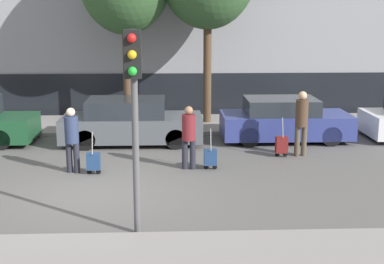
{
  "coord_description": "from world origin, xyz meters",
  "views": [
    {
      "loc": [
        1.64,
        -11.32,
        3.91
      ],
      "look_at": [
        2.19,
        1.8,
        0.95
      ],
      "focal_mm": 50.0,
      "sensor_mm": 36.0,
      "label": 1
    }
  ],
  "objects_px": {
    "parked_car_2": "(284,121)",
    "pedestrian_left": "(72,136)",
    "trolley_left": "(93,161)",
    "trolley_center": "(210,157)",
    "traffic_light": "(134,92)",
    "trolley_right": "(282,145)",
    "parked_car_1": "(131,122)",
    "pedestrian_right": "(302,119)",
    "pedestrian_center": "(189,134)"
  },
  "relations": [
    {
      "from": "parked_car_2",
      "to": "pedestrian_left",
      "type": "bearing_deg",
      "value": -151.97
    },
    {
      "from": "trolley_left",
      "to": "trolley_center",
      "type": "relative_size",
      "value": 1.01
    },
    {
      "from": "trolley_left",
      "to": "traffic_light",
      "type": "bearing_deg",
      "value": -71.11
    },
    {
      "from": "pedestrian_left",
      "to": "trolley_left",
      "type": "xyz_separation_m",
      "value": [
        0.53,
        -0.16,
        -0.6
      ]
    },
    {
      "from": "trolley_right",
      "to": "traffic_light",
      "type": "height_order",
      "value": "traffic_light"
    },
    {
      "from": "trolley_right",
      "to": "parked_car_1",
      "type": "bearing_deg",
      "value": 157.66
    },
    {
      "from": "trolley_center",
      "to": "traffic_light",
      "type": "relative_size",
      "value": 0.29
    },
    {
      "from": "parked_car_1",
      "to": "trolley_left",
      "type": "height_order",
      "value": "parked_car_1"
    },
    {
      "from": "trolley_center",
      "to": "pedestrian_right",
      "type": "xyz_separation_m",
      "value": [
        2.59,
        1.2,
        0.72
      ]
    },
    {
      "from": "parked_car_1",
      "to": "parked_car_2",
      "type": "bearing_deg",
      "value": 2.16
    },
    {
      "from": "parked_car_1",
      "to": "pedestrian_center",
      "type": "relative_size",
      "value": 2.6
    },
    {
      "from": "pedestrian_right",
      "to": "trolley_left",
      "type": "bearing_deg",
      "value": -173.15
    },
    {
      "from": "parked_car_2",
      "to": "traffic_light",
      "type": "height_order",
      "value": "traffic_light"
    },
    {
      "from": "pedestrian_center",
      "to": "trolley_center",
      "type": "distance_m",
      "value": 0.81
    },
    {
      "from": "trolley_right",
      "to": "traffic_light",
      "type": "bearing_deg",
      "value": -125.33
    },
    {
      "from": "trolley_left",
      "to": "trolley_right",
      "type": "distance_m",
      "value": 5.14
    },
    {
      "from": "trolley_left",
      "to": "trolley_right",
      "type": "height_order",
      "value": "trolley_right"
    },
    {
      "from": "pedestrian_right",
      "to": "traffic_light",
      "type": "distance_m",
      "value": 6.9
    },
    {
      "from": "parked_car_1",
      "to": "pedestrian_center",
      "type": "distance_m",
      "value": 3.26
    },
    {
      "from": "pedestrian_center",
      "to": "trolley_center",
      "type": "relative_size",
      "value": 1.53
    },
    {
      "from": "parked_car_1",
      "to": "pedestrian_right",
      "type": "distance_m",
      "value": 5.09
    },
    {
      "from": "parked_car_1",
      "to": "parked_car_2",
      "type": "distance_m",
      "value": 4.72
    },
    {
      "from": "trolley_right",
      "to": "traffic_light",
      "type": "distance_m",
      "value": 6.72
    },
    {
      "from": "traffic_light",
      "to": "pedestrian_right",
      "type": "bearing_deg",
      "value": 51.27
    },
    {
      "from": "pedestrian_left",
      "to": "traffic_light",
      "type": "bearing_deg",
      "value": 131.89
    },
    {
      "from": "pedestrian_right",
      "to": "traffic_light",
      "type": "xyz_separation_m",
      "value": [
        -4.21,
        -5.25,
        1.56
      ]
    },
    {
      "from": "parked_car_2",
      "to": "pedestrian_left",
      "type": "relative_size",
      "value": 2.41
    },
    {
      "from": "pedestrian_left",
      "to": "pedestrian_right",
      "type": "xyz_separation_m",
      "value": [
        6.02,
        1.32,
        0.11
      ]
    },
    {
      "from": "trolley_right",
      "to": "trolley_left",
      "type": "bearing_deg",
      "value": -164.15
    },
    {
      "from": "parked_car_2",
      "to": "pedestrian_center",
      "type": "height_order",
      "value": "pedestrian_center"
    },
    {
      "from": "trolley_center",
      "to": "parked_car_1",
      "type": "bearing_deg",
      "value": 127.55
    },
    {
      "from": "parked_car_1",
      "to": "pedestrian_center",
      "type": "xyz_separation_m",
      "value": [
        1.66,
        -2.8,
        0.27
      ]
    },
    {
      "from": "trolley_left",
      "to": "traffic_light",
      "type": "distance_m",
      "value": 4.58
    },
    {
      "from": "trolley_center",
      "to": "traffic_light",
      "type": "xyz_separation_m",
      "value": [
        -1.62,
        -4.05,
        2.28
      ]
    },
    {
      "from": "parked_car_2",
      "to": "trolley_right",
      "type": "xyz_separation_m",
      "value": [
        -0.47,
        -1.92,
        -0.29
      ]
    },
    {
      "from": "parked_car_2",
      "to": "traffic_light",
      "type": "relative_size",
      "value": 1.08
    },
    {
      "from": "trolley_left",
      "to": "pedestrian_right",
      "type": "bearing_deg",
      "value": 15.12
    },
    {
      "from": "pedestrian_left",
      "to": "traffic_light",
      "type": "xyz_separation_m",
      "value": [
        1.81,
        -3.92,
        1.67
      ]
    },
    {
      "from": "pedestrian_center",
      "to": "trolley_left",
      "type": "bearing_deg",
      "value": 15.3
    },
    {
      "from": "parked_car_2",
      "to": "trolley_right",
      "type": "bearing_deg",
      "value": -103.8
    },
    {
      "from": "parked_car_1",
      "to": "pedestrian_right",
      "type": "xyz_separation_m",
      "value": [
        4.79,
        -1.67,
        0.39
      ]
    },
    {
      "from": "pedestrian_left",
      "to": "traffic_light",
      "type": "relative_size",
      "value": 0.45
    },
    {
      "from": "parked_car_1",
      "to": "trolley_right",
      "type": "height_order",
      "value": "parked_car_1"
    },
    {
      "from": "trolley_left",
      "to": "pedestrian_right",
      "type": "xyz_separation_m",
      "value": [
        5.49,
        1.48,
        0.71
      ]
    },
    {
      "from": "trolley_left",
      "to": "pedestrian_left",
      "type": "bearing_deg",
      "value": 162.84
    },
    {
      "from": "parked_car_1",
      "to": "parked_car_2",
      "type": "xyz_separation_m",
      "value": [
        4.72,
        0.18,
        -0.02
      ]
    },
    {
      "from": "pedestrian_left",
      "to": "pedestrian_center",
      "type": "relative_size",
      "value": 1.01
    },
    {
      "from": "parked_car_1",
      "to": "parked_car_2",
      "type": "height_order",
      "value": "parked_car_1"
    },
    {
      "from": "parked_car_1",
      "to": "traffic_light",
      "type": "distance_m",
      "value": 7.2
    },
    {
      "from": "pedestrian_center",
      "to": "trolley_right",
      "type": "bearing_deg",
      "value": -151.11
    }
  ]
}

